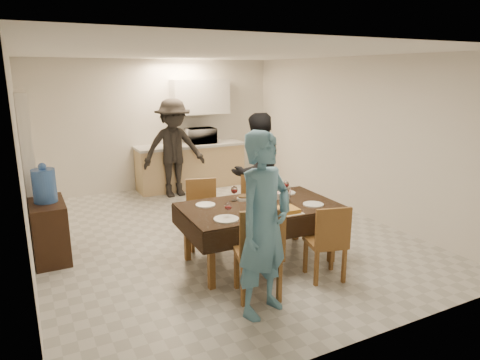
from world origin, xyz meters
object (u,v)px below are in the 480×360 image
object	(u,v)px
wine_bottle	(254,193)
microwave	(201,136)
console	(50,230)
savoury_tart	(283,211)
person_kitchen	(174,148)
dining_table	(259,208)
water_pitcher	(286,195)
person_near	(264,225)
water_jug	(44,186)
person_far	(257,172)

from	to	relation	value
wine_bottle	microwave	bearing A→B (deg)	77.59
console	savoury_tart	xyz separation A→B (m)	(2.45, -1.67, 0.39)
console	person_kitchen	xyz separation A→B (m)	(2.38, 2.04, 0.55)
dining_table	water_pitcher	distance (m)	0.38
dining_table	microwave	xyz separation A→B (m)	(0.77, 3.79, 0.36)
person_near	water_jug	bearing A→B (deg)	107.38
person_near	person_far	size ratio (longest dim) A/B	1.03
savoury_tart	person_kitchen	distance (m)	3.72
water_pitcher	person_far	distance (m)	1.12
water_jug	person_kitchen	xyz separation A→B (m)	(2.38, 2.04, -0.04)
dining_table	person_near	distance (m)	1.20
water_jug	wine_bottle	world-z (taller)	water_jug
savoury_tart	person_kitchen	xyz separation A→B (m)	(-0.07, 3.72, 0.16)
console	savoury_tart	distance (m)	2.99
person_near	savoury_tart	bearing A→B (deg)	25.73
microwave	person_near	xyz separation A→B (m)	(-1.32, -4.84, -0.15)
person_near	person_kitchen	bearing A→B (deg)	62.39
console	water_pitcher	bearing A→B (deg)	-26.47
wine_bottle	water_pitcher	size ratio (longest dim) A/B	1.66
person_kitchen	microwave	bearing A→B (deg)	31.06
wine_bottle	person_kitchen	bearing A→B (deg)	88.68
person_near	water_pitcher	bearing A→B (deg)	27.87
water_jug	savoury_tart	size ratio (longest dim) A/B	1.02
dining_table	microwave	world-z (taller)	microwave
water_pitcher	savoury_tart	size ratio (longest dim) A/B	0.44
console	savoury_tart	size ratio (longest dim) A/B	2.00
dining_table	person_far	distance (m)	1.20
wine_bottle	person_far	size ratio (longest dim) A/B	0.17
console	microwave	distance (m)	4.05
water_pitcher	microwave	world-z (taller)	microwave
dining_table	person_near	world-z (taller)	person_near
savoury_tart	console	bearing A→B (deg)	145.65
water_jug	microwave	bearing A→B (deg)	38.61
person_near	person_far	xyz separation A→B (m)	(1.10, 2.10, -0.03)
savoury_tart	person_kitchen	world-z (taller)	person_kitchen
wine_bottle	microwave	size ratio (longest dim) A/B	0.53
water_jug	person_kitchen	distance (m)	3.13
dining_table	savoury_tart	distance (m)	0.40
dining_table	person_near	size ratio (longest dim) A/B	1.06
water_jug	wine_bottle	bearing A→B (deg)	-28.42
water_jug	person_kitchen	world-z (taller)	person_kitchen
savoury_tart	person_far	xyz separation A→B (m)	(0.45, 1.43, 0.12)
water_jug	person_far	distance (m)	2.91
wine_bottle	microwave	xyz separation A→B (m)	(0.82, 3.74, 0.17)
savoury_tart	microwave	world-z (taller)	microwave
water_pitcher	person_near	bearing A→B (deg)	-131.99
water_jug	microwave	size ratio (longest dim) A/B	0.74
microwave	water_jug	bearing A→B (deg)	38.61
person_far	water_pitcher	bearing A→B (deg)	70.37
water_pitcher	dining_table	bearing A→B (deg)	171.87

